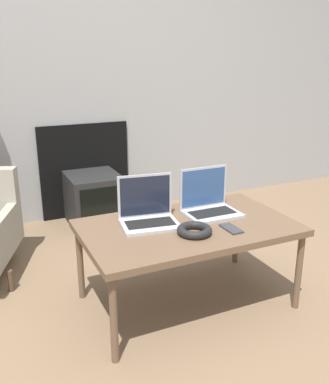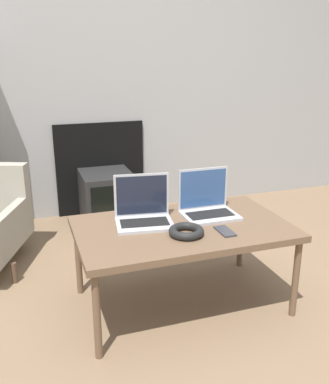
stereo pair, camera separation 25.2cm
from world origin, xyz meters
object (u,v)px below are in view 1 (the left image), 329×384
Objects in this scene: laptop_left at (148,213)px; phone at (231,229)px; headphones at (194,230)px; laptop_right at (209,203)px; tv at (94,199)px.

laptop_left is 2.36× the size of phone.
headphones is at bearing -47.81° from laptop_left.
laptop_right is 0.66× the size of tv.
phone reaches higher than tv.
laptop_right is 0.32m from headphones.
laptop_left is at bearing 143.85° from phone.
tv is at bearing 94.35° from headphones.
tv is at bearing 96.49° from laptop_left.
laptop_left and laptop_right have the same top height.
phone is 1.58m from tv.
phone is (-0.02, -0.26, -0.05)m from laptop_right.
laptop_right reaches higher than phone.
headphones is (0.16, -0.24, -0.04)m from laptop_left.
headphones is 1.53m from tv.
phone is at bearing -78.25° from tv.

